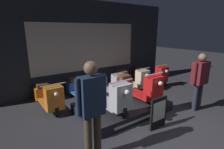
{
  "coord_description": "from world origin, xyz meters",
  "views": [
    {
      "loc": [
        -3.03,
        -1.89,
        2.18
      ],
      "look_at": [
        -0.1,
        2.24,
        0.87
      ],
      "focal_mm": 28.0,
      "sensor_mm": 36.0,
      "label": 1
    }
  ],
  "objects_px": {
    "scooter_backrow_1": "(82,89)",
    "person_left_browsing": "(92,104)",
    "scooter_display_left": "(106,95)",
    "scooter_display_right": "(137,87)",
    "scooter_backrow_4": "(150,75)",
    "scooter_backrow_2": "(109,84)",
    "scooter_backrow_3": "(131,79)",
    "person_right_browsing": "(200,77)",
    "scooter_backrow_0": "(48,96)",
    "price_sign_board": "(158,113)"
  },
  "relations": [
    {
      "from": "scooter_backrow_1",
      "to": "person_left_browsing",
      "type": "relative_size",
      "value": 0.97
    },
    {
      "from": "scooter_display_left",
      "to": "scooter_display_right",
      "type": "height_order",
      "value": "same"
    },
    {
      "from": "scooter_backrow_4",
      "to": "scooter_backrow_2",
      "type": "bearing_deg",
      "value": 180.0
    },
    {
      "from": "scooter_backrow_2",
      "to": "scooter_backrow_1",
      "type": "bearing_deg",
      "value": 180.0
    },
    {
      "from": "person_left_browsing",
      "to": "scooter_display_right",
      "type": "bearing_deg",
      "value": 28.01
    },
    {
      "from": "scooter_backrow_3",
      "to": "person_left_browsing",
      "type": "distance_m",
      "value": 4.01
    },
    {
      "from": "scooter_backrow_2",
      "to": "scooter_backrow_3",
      "type": "bearing_deg",
      "value": 0.0
    },
    {
      "from": "scooter_backrow_2",
      "to": "person_left_browsing",
      "type": "height_order",
      "value": "person_left_browsing"
    },
    {
      "from": "scooter_display_right",
      "to": "person_right_browsing",
      "type": "distance_m",
      "value": 1.68
    },
    {
      "from": "scooter_backrow_1",
      "to": "person_left_browsing",
      "type": "bearing_deg",
      "value": -111.68
    },
    {
      "from": "scooter_backrow_4",
      "to": "scooter_display_right",
      "type": "bearing_deg",
      "value": -145.9
    },
    {
      "from": "scooter_backrow_4",
      "to": "scooter_backrow_0",
      "type": "bearing_deg",
      "value": 180.0
    },
    {
      "from": "scooter_backrow_0",
      "to": "scooter_backrow_2",
      "type": "bearing_deg",
      "value": 0.0
    },
    {
      "from": "scooter_backrow_3",
      "to": "scooter_backrow_0",
      "type": "bearing_deg",
      "value": 180.0
    },
    {
      "from": "scooter_backrow_1",
      "to": "scooter_backrow_2",
      "type": "bearing_deg",
      "value": 0.0
    },
    {
      "from": "scooter_display_left",
      "to": "scooter_backrow_1",
      "type": "bearing_deg",
      "value": 90.41
    },
    {
      "from": "scooter_backrow_2",
      "to": "person_right_browsing",
      "type": "bearing_deg",
      "value": -63.17
    },
    {
      "from": "scooter_backrow_0",
      "to": "person_right_browsing",
      "type": "relative_size",
      "value": 1.06
    },
    {
      "from": "scooter_backrow_1",
      "to": "person_right_browsing",
      "type": "relative_size",
      "value": 1.06
    },
    {
      "from": "scooter_backrow_4",
      "to": "person_left_browsing",
      "type": "bearing_deg",
      "value": -148.84
    },
    {
      "from": "person_right_browsing",
      "to": "scooter_display_left",
      "type": "bearing_deg",
      "value": 154.47
    },
    {
      "from": "scooter_display_right",
      "to": "scooter_backrow_0",
      "type": "distance_m",
      "value": 2.54
    },
    {
      "from": "scooter_display_left",
      "to": "scooter_display_right",
      "type": "bearing_deg",
      "value": 0.0
    },
    {
      "from": "scooter_backrow_1",
      "to": "person_left_browsing",
      "type": "height_order",
      "value": "person_left_browsing"
    },
    {
      "from": "person_right_browsing",
      "to": "price_sign_board",
      "type": "bearing_deg",
      "value": -179.4
    },
    {
      "from": "scooter_display_right",
      "to": "scooter_backrow_2",
      "type": "height_order",
      "value": "scooter_display_right"
    },
    {
      "from": "person_right_browsing",
      "to": "price_sign_board",
      "type": "relative_size",
      "value": 2.14
    },
    {
      "from": "scooter_backrow_4",
      "to": "scooter_backrow_3",
      "type": "bearing_deg",
      "value": 180.0
    },
    {
      "from": "scooter_backrow_1",
      "to": "person_left_browsing",
      "type": "distance_m",
      "value": 2.76
    },
    {
      "from": "person_right_browsing",
      "to": "person_left_browsing",
      "type": "bearing_deg",
      "value": 180.0
    },
    {
      "from": "scooter_backrow_2",
      "to": "price_sign_board",
      "type": "distance_m",
      "value": 2.53
    },
    {
      "from": "scooter_backrow_0",
      "to": "scooter_backrow_2",
      "type": "height_order",
      "value": "same"
    },
    {
      "from": "scooter_display_left",
      "to": "person_right_browsing",
      "type": "height_order",
      "value": "person_right_browsing"
    },
    {
      "from": "person_right_browsing",
      "to": "scooter_backrow_2",
      "type": "bearing_deg",
      "value": 116.83
    },
    {
      "from": "scooter_display_left",
      "to": "scooter_backrow_3",
      "type": "xyz_separation_m",
      "value": [
        2.07,
        1.39,
        -0.25
      ]
    },
    {
      "from": "scooter_display_left",
      "to": "scooter_backrow_1",
      "type": "relative_size",
      "value": 1.0
    },
    {
      "from": "scooter_backrow_4",
      "to": "price_sign_board",
      "type": "height_order",
      "value": "scooter_backrow_4"
    },
    {
      "from": "scooter_display_right",
      "to": "scooter_backrow_4",
      "type": "xyz_separation_m",
      "value": [
        2.06,
        1.39,
        -0.25
      ]
    },
    {
      "from": "person_right_browsing",
      "to": "scooter_display_right",
      "type": "bearing_deg",
      "value": 138.43
    },
    {
      "from": "scooter_backrow_0",
      "to": "scooter_display_right",
      "type": "bearing_deg",
      "value": -33.47
    },
    {
      "from": "scooter_backrow_1",
      "to": "person_right_browsing",
      "type": "xyz_separation_m",
      "value": [
        2.3,
        -2.49,
        0.59
      ]
    },
    {
      "from": "scooter_backrow_4",
      "to": "price_sign_board",
      "type": "distance_m",
      "value": 3.51
    },
    {
      "from": "scooter_backrow_2",
      "to": "scooter_backrow_4",
      "type": "relative_size",
      "value": 1.0
    },
    {
      "from": "scooter_display_left",
      "to": "scooter_backrow_2",
      "type": "distance_m",
      "value": 1.75
    },
    {
      "from": "scooter_backrow_0",
      "to": "person_left_browsing",
      "type": "relative_size",
      "value": 0.97
    },
    {
      "from": "scooter_display_right",
      "to": "scooter_backrow_0",
      "type": "relative_size",
      "value": 1.0
    },
    {
      "from": "scooter_backrow_0",
      "to": "price_sign_board",
      "type": "distance_m",
      "value": 3.04
    },
    {
      "from": "scooter_display_right",
      "to": "person_right_browsing",
      "type": "height_order",
      "value": "person_right_browsing"
    },
    {
      "from": "scooter_display_right",
      "to": "scooter_backrow_2",
      "type": "bearing_deg",
      "value": 91.02
    },
    {
      "from": "scooter_backrow_4",
      "to": "person_right_browsing",
      "type": "distance_m",
      "value": 2.69
    }
  ]
}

